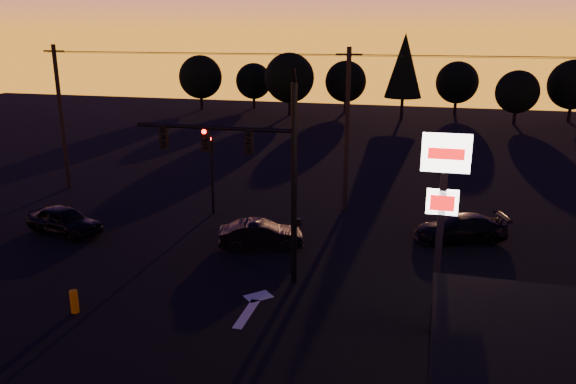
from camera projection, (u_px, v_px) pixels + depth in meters
name	position (u px, v px, depth m)	size (l,w,h in m)	color
ground	(224.00, 326.00, 19.48)	(120.00, 120.00, 0.00)	black
lane_arrow	(253.00, 305.00, 20.91)	(1.20, 3.10, 0.01)	beige
traffic_signal_mast	(254.00, 162.00, 21.83)	(6.79, 0.52, 8.58)	black
secondary_signal	(211.00, 163.00, 30.55)	(0.30, 0.31, 4.35)	black
pylon_sign	(443.00, 193.00, 17.80)	(1.50, 0.28, 6.80)	black
utility_pole_0	(61.00, 117.00, 35.06)	(1.40, 0.26, 9.00)	black
utility_pole_1	(347.00, 130.00, 30.71)	(1.40, 0.26, 9.00)	black
power_wires	(349.00, 55.00, 29.60)	(36.00, 1.22, 0.07)	black
bollard	(74.00, 301.00, 20.28)	(0.29, 0.29, 0.86)	#D37900
tree_0	(201.00, 77.00, 70.10)	(5.36, 5.36, 6.74)	black
tree_1	(254.00, 81.00, 71.61)	(4.54, 4.54, 5.71)	black
tree_2	(289.00, 78.00, 65.26)	(5.77, 5.78, 7.26)	black
tree_3	(346.00, 81.00, 67.70)	(4.95, 4.95, 6.22)	black
tree_4	(404.00, 65.00, 62.61)	(4.18, 4.18, 9.50)	black
tree_5	(457.00, 82.00, 66.42)	(4.95, 4.95, 6.22)	black
tree_6	(517.00, 92.00, 59.49)	(4.54, 4.54, 5.71)	black
tree_7	(573.00, 85.00, 60.65)	(5.36, 5.36, 6.74)	black
car_left	(64.00, 220.00, 28.03)	(1.64, 4.09, 1.39)	black
car_mid	(261.00, 235.00, 26.24)	(1.36, 3.91, 1.29)	black
car_right	(460.00, 228.00, 27.07)	(1.80, 4.44, 1.29)	black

